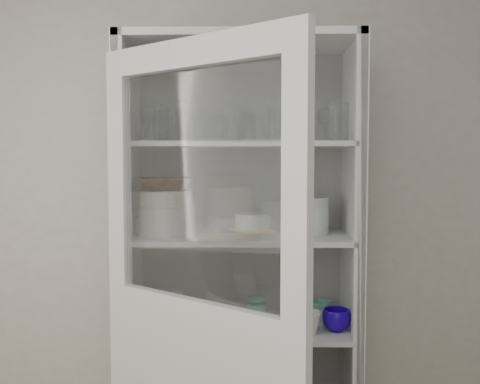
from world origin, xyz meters
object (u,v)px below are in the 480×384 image
at_px(glass_platter, 253,233).
at_px(mug_teal, 321,311).
at_px(plate_stack_back, 157,223).
at_px(white_canister, 169,306).
at_px(goblet_1, 239,124).
at_px(cupboard_door, 197,364).
at_px(measuring_cups, 174,325).
at_px(terracotta_bowl, 167,184).
at_px(goblet_0, 149,126).
at_px(pantry_cabinet, 240,302).
at_px(plate_stack_front, 167,221).
at_px(cream_bowl, 167,198).
at_px(mug_blue, 336,320).
at_px(teal_jar, 257,310).
at_px(goblet_3, 326,123).
at_px(grey_bowl_stack, 312,215).
at_px(white_ramekin, 253,221).
at_px(goblet_2, 279,123).
at_px(yellow_trivet, 253,230).
at_px(mug_white, 310,322).

relative_size(glass_platter, mug_teal, 3.20).
xyz_separation_m(plate_stack_back, white_canister, (0.06, -0.06, -0.37)).
xyz_separation_m(goblet_1, glass_platter, (0.06, -0.12, -0.47)).
xyz_separation_m(cupboard_door, measuring_cups, (-0.14, 0.40, 0.01)).
bearing_deg(terracotta_bowl, goblet_0, 129.70).
bearing_deg(pantry_cabinet, mug_teal, 0.00).
relative_size(pantry_cabinet, plate_stack_front, 8.80).
height_order(goblet_1, cream_bowl, goblet_1).
height_order(cream_bowl, mug_blue, cream_bowl).
xyz_separation_m(mug_blue, teal_jar, (-0.33, 0.12, 0.00)).
bearing_deg(goblet_1, white_canister, -168.07).
bearing_deg(goblet_3, grey_bowl_stack, -129.21).
bearing_deg(goblet_3, white_ramekin, -157.95).
bearing_deg(mug_blue, measuring_cups, -157.65).
height_order(goblet_3, mug_teal, goblet_3).
relative_size(terracotta_bowl, white_ramekin, 1.47).
bearing_deg(mug_teal, teal_jar, 177.82).
height_order(cream_bowl, mug_teal, cream_bowl).
height_order(glass_platter, mug_teal, glass_platter).
bearing_deg(measuring_cups, cream_bowl, 126.13).
xyz_separation_m(goblet_3, measuring_cups, (-0.66, -0.20, -0.87)).
xyz_separation_m(goblet_2, mug_teal, (0.19, -0.05, -0.85)).
xyz_separation_m(plate_stack_front, plate_stack_back, (-0.07, 0.14, -0.03)).
bearing_deg(plate_stack_back, white_ramekin, -14.75).
height_order(goblet_2, yellow_trivet, goblet_2).
relative_size(pantry_cabinet, white_canister, 15.28).
bearing_deg(goblet_3, mug_white, -111.69).
distance_m(goblet_2, plate_stack_front, 0.67).
relative_size(goblet_3, terracotta_bowl, 0.77).
distance_m(goblet_1, goblet_2, 0.18).
distance_m(cupboard_door, goblet_1, 1.06).
height_order(goblet_2, goblet_3, goblet_2).
bearing_deg(goblet_0, cupboard_door, -64.28).
bearing_deg(goblet_0, goblet_3, 2.57).
distance_m(goblet_2, goblet_3, 0.21).
relative_size(pantry_cabinet, goblet_2, 11.51).
bearing_deg(plate_stack_back, mug_teal, -1.88).
distance_m(pantry_cabinet, cupboard_door, 0.58).
distance_m(goblet_0, goblet_3, 0.79).
height_order(goblet_1, white_ramekin, goblet_1).
bearing_deg(grey_bowl_stack, goblet_1, 166.80).
bearing_deg(mug_teal, plate_stack_back, 171.02).
bearing_deg(teal_jar, mug_white, -36.42).
relative_size(cupboard_door, goblet_1, 12.03).
relative_size(white_ramekin, mug_teal, 1.62).
xyz_separation_m(goblet_3, mug_teal, (-0.02, -0.04, -0.84)).
bearing_deg(cream_bowl, mug_teal, 9.37).
xyz_separation_m(measuring_cups, white_canister, (-0.04, 0.12, 0.05)).
bearing_deg(goblet_1, plate_stack_front, -154.74).
xyz_separation_m(glass_platter, measuring_cups, (-0.34, -0.06, -0.39)).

